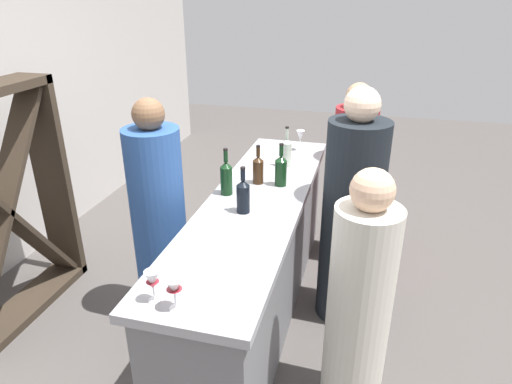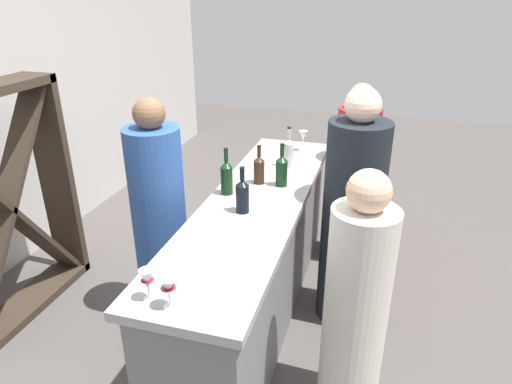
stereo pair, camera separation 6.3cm
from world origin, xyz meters
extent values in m
plane|color=#4C4744|center=(0.00, 0.00, 0.00)|extent=(12.00, 12.00, 0.00)
cube|color=slate|center=(0.00, 0.00, 0.43)|extent=(2.47, 0.54, 0.86)
cube|color=#99999E|center=(0.00, 0.00, 0.89)|extent=(2.55, 0.62, 0.05)
cube|color=#33281E|center=(0.12, 1.65, 0.81)|extent=(0.06, 0.28, 1.63)
cube|color=#33281E|center=(-0.42, 1.65, 0.03)|extent=(1.14, 0.28, 0.06)
cube|color=#33281E|center=(-0.42, 1.65, 0.81)|extent=(1.05, 0.20, 1.53)
cube|color=#33281E|center=(-0.42, 1.65, 0.81)|extent=(1.05, 0.20, 1.53)
cylinder|color=black|center=(-0.20, 0.03, 1.00)|extent=(0.08, 0.08, 0.18)
cone|color=black|center=(-0.20, 0.03, 1.11)|extent=(0.08, 0.08, 0.03)
cylinder|color=black|center=(-0.20, 0.03, 1.16)|extent=(0.03, 0.03, 0.07)
cylinder|color=black|center=(-0.20, 0.03, 1.20)|extent=(0.03, 0.03, 0.01)
cylinder|color=black|center=(0.03, 0.21, 1.01)|extent=(0.08, 0.08, 0.19)
cone|color=black|center=(0.03, 0.21, 1.12)|extent=(0.08, 0.08, 0.04)
cylinder|color=black|center=(0.03, 0.21, 1.18)|extent=(0.03, 0.03, 0.08)
cylinder|color=black|center=(0.03, 0.21, 1.23)|extent=(0.03, 0.03, 0.01)
cylinder|color=#331E0F|center=(0.26, 0.05, 1.00)|extent=(0.08, 0.08, 0.17)
cone|color=#331E0F|center=(0.26, 0.05, 1.09)|extent=(0.08, 0.08, 0.03)
cylinder|color=#331E0F|center=(0.26, 0.05, 1.15)|extent=(0.03, 0.03, 0.07)
cylinder|color=black|center=(0.26, 0.05, 1.19)|extent=(0.03, 0.03, 0.01)
cylinder|color=black|center=(0.27, -0.11, 1.00)|extent=(0.08, 0.08, 0.18)
cone|color=black|center=(0.27, -0.11, 1.11)|extent=(0.08, 0.08, 0.04)
cylinder|color=black|center=(0.27, -0.11, 1.17)|extent=(0.03, 0.03, 0.08)
cylinder|color=black|center=(0.27, -0.11, 1.21)|extent=(0.03, 0.03, 0.01)
cylinder|color=#B7C6B2|center=(0.64, -0.07, 1.01)|extent=(0.08, 0.08, 0.19)
cone|color=#B7C6B2|center=(0.64, -0.07, 1.12)|extent=(0.08, 0.08, 0.04)
cylinder|color=#B7C6B2|center=(0.64, -0.07, 1.18)|extent=(0.03, 0.03, 0.08)
cylinder|color=black|center=(0.64, -0.07, 1.22)|extent=(0.03, 0.03, 0.01)
cylinder|color=white|center=(1.04, -0.11, 0.91)|extent=(0.06, 0.06, 0.00)
cylinder|color=white|center=(1.04, -0.11, 0.96)|extent=(0.01, 0.01, 0.08)
cone|color=white|center=(1.04, -0.11, 1.04)|extent=(0.07, 0.07, 0.09)
cylinder|color=white|center=(-1.16, 0.05, 0.91)|extent=(0.06, 0.06, 0.00)
cylinder|color=white|center=(-1.16, 0.05, 0.96)|extent=(0.01, 0.01, 0.08)
cone|color=white|center=(-1.16, 0.05, 1.03)|extent=(0.08, 0.08, 0.07)
cone|color=maroon|center=(-1.16, 0.05, 1.00)|extent=(0.07, 0.07, 0.02)
cylinder|color=white|center=(-1.14, 0.16, 0.91)|extent=(0.06, 0.06, 0.00)
cylinder|color=white|center=(-1.14, 0.16, 0.95)|extent=(0.01, 0.01, 0.07)
cone|color=white|center=(-1.14, 0.16, 1.02)|extent=(0.07, 0.07, 0.08)
cone|color=maroon|center=(-1.14, 0.16, 1.00)|extent=(0.06, 0.06, 0.03)
cylinder|color=black|center=(0.17, -0.62, 0.72)|extent=(0.48, 0.48, 1.44)
sphere|color=beige|center=(0.17, -0.62, 1.54)|extent=(0.22, 0.22, 0.22)
cylinder|color=maroon|center=(0.95, -0.57, 0.66)|extent=(0.43, 0.43, 1.33)
sphere|color=tan|center=(0.95, -0.57, 1.42)|extent=(0.20, 0.20, 0.20)
cylinder|color=beige|center=(-0.63, -0.72, 0.62)|extent=(0.43, 0.43, 1.23)
sphere|color=#D8AD8C|center=(-0.63, -0.72, 1.33)|extent=(0.21, 0.21, 0.21)
cylinder|color=#284C8C|center=(-0.17, 0.63, 0.69)|extent=(0.39, 0.39, 1.39)
sphere|color=brown|center=(-0.17, 0.63, 1.48)|extent=(0.20, 0.20, 0.20)
camera|label=1|loc=(-2.59, -0.68, 2.17)|focal=31.76mm
camera|label=2|loc=(-2.58, -0.74, 2.17)|focal=31.76mm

